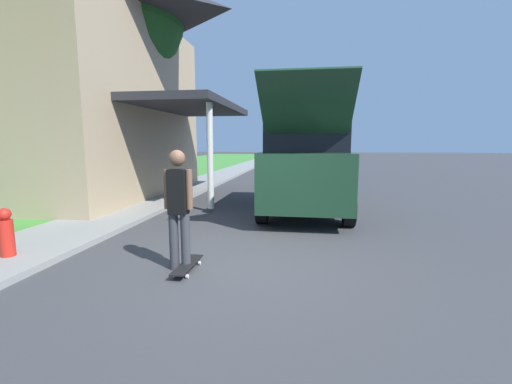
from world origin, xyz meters
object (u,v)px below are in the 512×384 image
at_px(lawn_tree_far, 114,11).
at_px(suv_parked, 306,165).
at_px(skateboarder, 179,204).
at_px(fire_hydrant, 6,233).
at_px(skateboard, 187,265).
at_px(car_down_street, 325,162).

height_order(lawn_tree_far, suv_parked, lawn_tree_far).
height_order(skateboarder, fire_hydrant, skateboarder).
bearing_deg(suv_parked, skateboard, -109.64).
bearing_deg(fire_hydrant, car_down_street, 70.45).
bearing_deg(skateboarder, car_down_street, 79.75).
bearing_deg(suv_parked, car_down_street, 84.61).
relative_size(car_down_street, skateboarder, 2.48).
xyz_separation_m(suv_parked, fire_hydrant, (-4.36, -4.55, -0.77)).
bearing_deg(skateboard, car_down_street, 80.21).
relative_size(lawn_tree_far, car_down_street, 1.97).
relative_size(suv_parked, skateboarder, 3.24).
bearing_deg(skateboarder, lawn_tree_far, 124.96).
relative_size(skateboarder, fire_hydrant, 2.31).
distance_m(lawn_tree_far, suv_parked, 8.19).
xyz_separation_m(car_down_street, skateboarder, (-2.71, -14.97, 0.23)).
height_order(suv_parked, car_down_street, suv_parked).
height_order(lawn_tree_far, fire_hydrant, lawn_tree_far).
bearing_deg(skateboarder, skateboard, -18.57).
height_order(car_down_street, fire_hydrant, car_down_street).
bearing_deg(fire_hydrant, suv_parked, 46.17).
distance_m(suv_parked, skateboarder, 4.76).
bearing_deg(lawn_tree_far, skateboard, -54.51).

